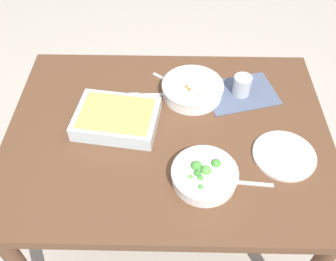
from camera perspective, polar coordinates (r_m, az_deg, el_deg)
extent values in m
plane|color=#B2A899|center=(2.00, 0.00, -14.17)|extent=(6.00, 6.00, 0.00)
cube|color=brown|center=(1.40, 0.00, -0.54)|extent=(1.20, 0.90, 0.04)
cylinder|color=brown|center=(2.01, 15.84, 0.73)|extent=(0.06, 0.06, 0.70)
cylinder|color=brown|center=(2.02, -15.31, 1.19)|extent=(0.06, 0.06, 0.70)
cube|color=#4C5670|center=(1.55, 10.99, 5.61)|extent=(0.32, 0.27, 0.00)
cylinder|color=white|center=(1.51, 3.75, 6.26)|extent=(0.24, 0.24, 0.05)
torus|color=white|center=(1.49, 3.79, 6.93)|extent=(0.25, 0.25, 0.01)
cylinder|color=olive|center=(1.51, 3.75, 6.34)|extent=(0.20, 0.20, 0.03)
sphere|color=#C66633|center=(1.47, 3.21, 6.08)|extent=(0.02, 0.02, 0.02)
sphere|color=silver|center=(1.53, 4.90, 7.92)|extent=(0.02, 0.02, 0.02)
sphere|color=#C66633|center=(1.48, 2.84, 6.52)|extent=(0.02, 0.02, 0.02)
sphere|color=olive|center=(1.50, 4.25, 6.83)|extent=(0.01, 0.01, 0.01)
sphere|color=silver|center=(1.52, 3.42, 7.90)|extent=(0.02, 0.02, 0.02)
sphere|color=olive|center=(1.45, 4.65, 5.37)|extent=(0.02, 0.02, 0.02)
cylinder|color=white|center=(1.24, 5.57, -6.85)|extent=(0.21, 0.21, 0.05)
torus|color=white|center=(1.22, 5.64, -6.29)|extent=(0.22, 0.22, 0.01)
cylinder|color=#8CB272|center=(1.24, 5.57, -6.79)|extent=(0.18, 0.18, 0.02)
sphere|color=#478C38|center=(1.23, 4.32, -5.46)|extent=(0.04, 0.04, 0.04)
sphere|color=#478C38|center=(1.24, 7.32, -5.08)|extent=(0.04, 0.04, 0.04)
sphere|color=#3D7A33|center=(1.21, 4.47, -6.65)|extent=(0.03, 0.03, 0.03)
sphere|color=#478C38|center=(1.19, 4.97, -8.69)|extent=(0.02, 0.02, 0.02)
sphere|color=#569E42|center=(1.22, 5.81, -6.15)|extent=(0.04, 0.04, 0.04)
sphere|color=#478C38|center=(1.21, 4.94, -7.30)|extent=(0.02, 0.02, 0.02)
sphere|color=#569E42|center=(1.21, 3.44, -7.23)|extent=(0.02, 0.02, 0.02)
cube|color=silver|center=(1.40, -7.81, 1.81)|extent=(0.33, 0.26, 0.06)
cube|color=#DBAD56|center=(1.39, -7.86, 2.15)|extent=(0.29, 0.23, 0.04)
cylinder|color=#B2BCC6|center=(1.53, 11.21, 6.72)|extent=(0.07, 0.07, 0.08)
cylinder|color=black|center=(1.54, 11.14, 6.36)|extent=(0.06, 0.06, 0.05)
cylinder|color=silver|center=(1.37, 17.30, -3.64)|extent=(0.22, 0.22, 0.01)
cube|color=silver|center=(1.58, -0.26, 7.66)|extent=(0.12, 0.09, 0.01)
ellipsoid|color=silver|center=(1.54, 2.22, 6.45)|extent=(0.05, 0.04, 0.01)
cube|color=silver|center=(1.27, 12.69, -7.91)|extent=(0.14, 0.02, 0.01)
ellipsoid|color=silver|center=(1.26, 8.86, -7.59)|extent=(0.04, 0.03, 0.01)
cube|color=silver|center=(1.52, -1.97, 5.46)|extent=(0.14, 0.02, 0.01)
cube|color=silver|center=(1.52, -5.19, 5.37)|extent=(0.05, 0.03, 0.01)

